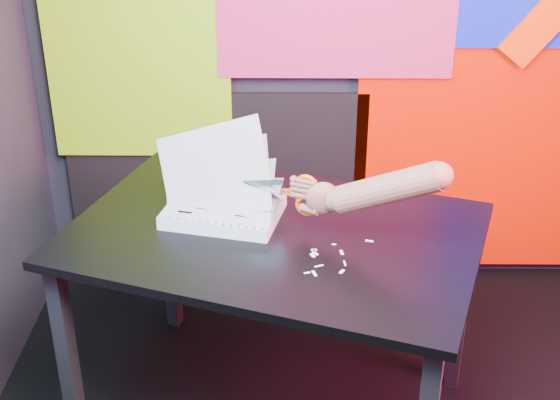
{
  "coord_description": "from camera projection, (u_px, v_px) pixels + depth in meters",
  "views": [
    {
      "loc": [
        -0.44,
        -1.61,
        1.97
      ],
      "look_at": [
        -0.46,
        0.51,
        0.87
      ],
      "focal_mm": 50.0,
      "sensor_mm": 36.0,
      "label": 1
    }
  ],
  "objects": [
    {
      "name": "room",
      "position": [
        489.0,
        114.0,
        1.71
      ],
      "size": [
        3.01,
        3.01,
        2.71
      ],
      "color": "black",
      "rests_on": "ground"
    },
    {
      "name": "backdrop",
      "position": [
        410.0,
        75.0,
        3.19
      ],
      "size": [
        2.88,
        0.05,
        2.08
      ],
      "color": "red",
      "rests_on": "ground"
    },
    {
      "name": "work_table",
      "position": [
        274.0,
        253.0,
        2.5
      ],
      "size": [
        1.48,
        1.22,
        0.75
      ],
      "rotation": [
        0.0,
        0.0,
        -0.33
      ],
      "color": "#262626",
      "rests_on": "ground"
    },
    {
      "name": "printout_stack",
      "position": [
        223.0,
        208.0,
        2.53
      ],
      "size": [
        0.43,
        0.34,
        0.34
      ],
      "rotation": [
        0.0,
        0.0,
        -0.23
      ],
      "color": "silver",
      "rests_on": "work_table"
    },
    {
      "name": "scissors",
      "position": [
        301.0,
        194.0,
        2.41
      ],
      "size": [
        0.24,
        0.11,
        0.14
      ],
      "rotation": [
        0.0,
        0.0,
        -0.4
      ],
      "color": "silver",
      "rests_on": "printout_stack"
    },
    {
      "name": "hand_forearm",
      "position": [
        376.0,
        190.0,
        2.3
      ],
      "size": [
        0.45,
        0.23,
        0.24
      ],
      "rotation": [
        0.0,
        0.0,
        -0.4
      ],
      "color": "brown",
      "rests_on": "work_table"
    },
    {
      "name": "paper_clippings",
      "position": [
        329.0,
        258.0,
        2.31
      ],
      "size": [
        0.22,
        0.21,
        0.0
      ],
      "color": "silver",
      "rests_on": "work_table"
    }
  ]
}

